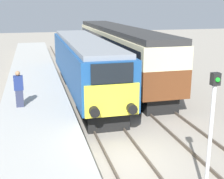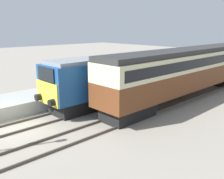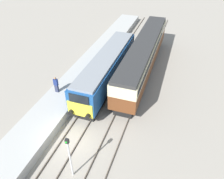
% 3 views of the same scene
% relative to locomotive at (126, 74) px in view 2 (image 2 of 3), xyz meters
% --- Properties ---
extents(ground_plane, '(120.00, 120.00, 0.00)m').
position_rel_locomotive_xyz_m(ground_plane, '(0.00, -9.77, -2.08)').
color(ground_plane, gray).
extents(platform_left, '(3.50, 50.00, 0.90)m').
position_rel_locomotive_xyz_m(platform_left, '(-3.30, -1.77, -1.63)').
color(platform_left, '#A8A8A3').
rests_on(platform_left, ground_plane).
extents(rails_near_track, '(1.51, 60.00, 0.14)m').
position_rel_locomotive_xyz_m(rails_near_track, '(0.00, -4.77, -2.01)').
color(rails_near_track, '#4C4238').
rests_on(rails_near_track, ground_plane).
extents(rails_far_track, '(1.50, 60.00, 0.14)m').
position_rel_locomotive_xyz_m(rails_far_track, '(3.40, -4.77, -2.01)').
color(rails_far_track, '#4C4238').
rests_on(rails_far_track, ground_plane).
extents(locomotive, '(2.70, 15.00, 3.69)m').
position_rel_locomotive_xyz_m(locomotive, '(0.00, 0.00, 0.00)').
color(locomotive, black).
rests_on(locomotive, ground_plane).
extents(passenger_carriage, '(2.75, 19.28, 4.13)m').
position_rel_locomotive_xyz_m(passenger_carriage, '(3.40, 4.05, 0.42)').
color(passenger_carriage, black).
rests_on(passenger_carriage, ground_plane).
extents(person_on_platform, '(0.44, 0.26, 1.81)m').
position_rel_locomotive_xyz_m(person_on_platform, '(-4.03, -4.57, -0.27)').
color(person_on_platform, '#2D334C').
rests_on(person_on_platform, platform_left).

